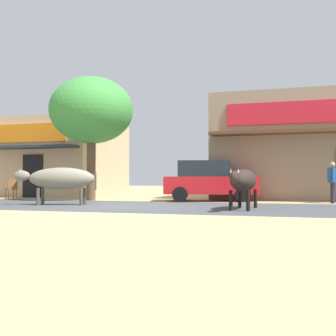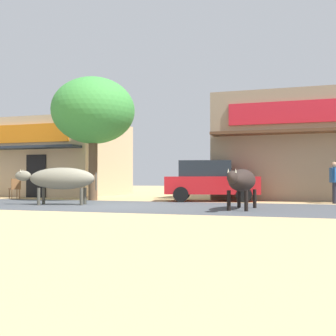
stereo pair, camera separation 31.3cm
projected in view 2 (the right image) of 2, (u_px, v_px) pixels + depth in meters
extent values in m
plane|color=tan|center=(120.00, 206.00, 14.16)|extent=(80.00, 80.00, 0.00)
cube|color=#43474C|center=(120.00, 206.00, 14.16)|extent=(72.00, 5.62, 0.00)
cube|color=tan|center=(42.00, 159.00, 23.89)|extent=(8.75, 5.87, 4.05)
cube|color=orange|center=(7.00, 134.00, 21.06)|extent=(7.00, 0.10, 0.90)
cube|color=#262D38|center=(2.00, 148.00, 20.67)|extent=(8.40, 0.90, 0.12)
cube|color=black|center=(36.00, 176.00, 20.53)|extent=(1.10, 0.06, 2.10)
cube|color=gray|center=(309.00, 149.00, 19.53)|extent=(8.15, 5.87, 4.63)
cube|color=red|center=(310.00, 111.00, 16.71)|extent=(6.52, 0.10, 0.90)
cube|color=brown|center=(311.00, 131.00, 16.32)|extent=(7.83, 0.90, 0.12)
cylinder|color=brown|center=(93.00, 169.00, 17.84)|extent=(0.38, 0.38, 2.68)
ellipsoid|color=#3C8F3C|center=(93.00, 111.00, 17.91)|extent=(3.54, 3.54, 2.84)
cube|color=red|center=(212.00, 185.00, 17.02)|extent=(4.00, 2.39, 0.70)
cube|color=#1E2328|center=(205.00, 169.00, 17.07)|extent=(2.33, 1.90, 0.64)
cylinder|color=black|center=(240.00, 193.00, 17.72)|extent=(0.62, 0.30, 0.60)
cylinder|color=black|center=(244.00, 195.00, 16.10)|extent=(0.62, 0.30, 0.60)
cylinder|color=black|center=(183.00, 193.00, 17.93)|extent=(0.62, 0.30, 0.60)
cylinder|color=black|center=(181.00, 194.00, 16.31)|extent=(0.62, 0.30, 0.60)
ellipsoid|color=gray|center=(62.00, 178.00, 14.65)|extent=(2.40, 1.27, 0.76)
ellipsoid|color=gray|center=(23.00, 176.00, 14.72)|extent=(0.61, 0.41, 0.36)
cone|color=beige|center=(21.00, 171.00, 14.63)|extent=(0.06, 0.06, 0.12)
cone|color=beige|center=(23.00, 171.00, 14.83)|extent=(0.06, 0.06, 0.12)
cylinder|color=#48463B|center=(39.00, 197.00, 14.42)|extent=(0.11, 0.11, 0.60)
cylinder|color=#48463B|center=(44.00, 196.00, 14.92)|extent=(0.11, 0.11, 0.60)
cylinder|color=#48463B|center=(81.00, 197.00, 14.35)|extent=(0.11, 0.11, 0.60)
cylinder|color=#48463B|center=(85.00, 196.00, 14.85)|extent=(0.11, 0.11, 0.60)
cylinder|color=#48463B|center=(96.00, 181.00, 14.59)|extent=(0.05, 0.05, 0.61)
ellipsoid|color=#2B211D|center=(242.00, 180.00, 12.45)|extent=(0.84, 2.23, 0.67)
ellipsoid|color=#2B211D|center=(232.00, 177.00, 11.20)|extent=(0.31, 0.58, 0.36)
cone|color=beige|center=(236.00, 170.00, 11.12)|extent=(0.06, 0.06, 0.12)
cone|color=beige|center=(228.00, 171.00, 11.20)|extent=(0.06, 0.06, 0.12)
cylinder|color=black|center=(246.00, 201.00, 11.69)|extent=(0.11, 0.11, 0.58)
cylinder|color=black|center=(229.00, 201.00, 11.86)|extent=(0.11, 0.11, 0.58)
cylinder|color=black|center=(255.00, 199.00, 13.01)|extent=(0.11, 0.11, 0.58)
cylinder|color=black|center=(239.00, 198.00, 13.19)|extent=(0.11, 0.11, 0.58)
cylinder|color=black|center=(249.00, 183.00, 13.51)|extent=(0.05, 0.05, 0.53)
cylinder|color=#262633|center=(334.00, 193.00, 15.45)|extent=(0.14, 0.14, 0.77)
cylinder|color=#262633|center=(335.00, 193.00, 15.28)|extent=(0.14, 0.14, 0.77)
cube|color=#265999|center=(334.00, 175.00, 15.39)|extent=(0.33, 0.44, 0.55)
sphere|color=tan|center=(334.00, 165.00, 15.40)|extent=(0.21, 0.21, 0.21)
cylinder|color=#265999|center=(334.00, 174.00, 15.63)|extent=(0.09, 0.09, 0.49)
cylinder|color=#265999|center=(335.00, 174.00, 15.14)|extent=(0.09, 0.09, 0.49)
cube|color=brown|center=(14.00, 189.00, 19.30)|extent=(0.61, 0.61, 0.05)
cube|color=brown|center=(16.00, 183.00, 19.15)|extent=(0.28, 0.39, 0.44)
cylinder|color=brown|center=(9.00, 194.00, 19.32)|extent=(0.04, 0.04, 0.43)
cylinder|color=brown|center=(17.00, 194.00, 19.54)|extent=(0.04, 0.04, 0.43)
cylinder|color=brown|center=(12.00, 194.00, 19.05)|extent=(0.04, 0.04, 0.43)
cylinder|color=brown|center=(20.00, 194.00, 19.27)|extent=(0.04, 0.04, 0.43)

